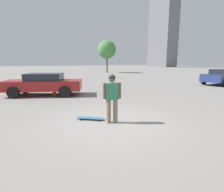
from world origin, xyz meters
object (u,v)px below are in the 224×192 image
Objects in this scene: skateboard at (90,118)px; car_parked_far at (222,76)px; car_parked_near at (44,84)px; traffic_cone at (54,91)px; person at (112,95)px.

skateboard is 0.20× the size of car_parked_far.
car_parked_near is 8.97× the size of traffic_cone.
car_parked_far is 14.54m from traffic_cone.
car_parked_near is 15.12m from car_parked_far.
person reaches higher than skateboard.
car_parked_far is at bearing -164.72° from car_parked_near.
person is at bearing 124.56° from car_parked_near.
person reaches higher than car_parked_near.
car_parked_far is (-14.44, 4.48, 0.02)m from car_parked_near.
car_parked_near is (0.23, -6.50, -0.21)m from person.
car_parked_near is 0.80m from traffic_cone.
person reaches higher than car_parked_far.
skateboard is at bearing 151.65° from person.
traffic_cone is at bearing 118.07° from person.
person is 14.35m from car_parked_far.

